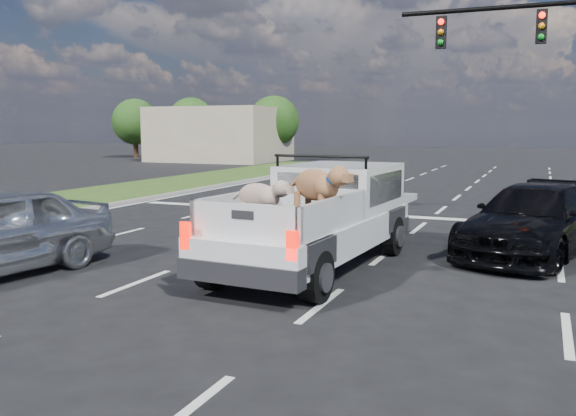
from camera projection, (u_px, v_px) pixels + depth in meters
name	position (u px, v px, depth m)	size (l,w,h in m)	color
ground	(223.00, 294.00, 10.17)	(160.00, 160.00, 0.00)	black
road_markings	(342.00, 232.00, 16.17)	(17.75, 60.00, 0.01)	silver
grass_median_left	(4.00, 210.00, 20.06)	(5.00, 60.00, 0.10)	#224615
curb_left	(61.00, 214.00, 19.11)	(0.15, 60.00, 0.14)	#9F9992
building_left	(220.00, 134.00, 50.46)	(10.00, 8.00, 4.40)	tan
tree_far_a	(135.00, 122.00, 55.98)	(4.20, 4.20, 5.40)	#332114
tree_far_b	(191.00, 122.00, 53.68)	(4.20, 4.20, 5.40)	#332114
tree_far_c	(274.00, 121.00, 50.62)	(4.20, 4.20, 5.40)	#332114
pickup_truck	(320.00, 215.00, 12.02)	(2.55, 6.05, 2.22)	black
black_coupe	(534.00, 220.00, 13.21)	(2.13, 5.23, 1.52)	black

